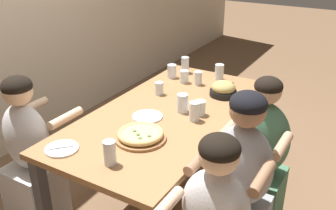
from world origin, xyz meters
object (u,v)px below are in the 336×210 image
pizza_board_main (141,135)px  drinking_glass_e (198,79)px  empty_plate_b (147,116)px  diner_near_midleft (240,190)px  empty_plate_a (62,149)px  drinking_glass_j (110,153)px  drinking_glass_f (185,66)px  diner_near_center (259,164)px  skillet_bowl (223,89)px  drinking_glass_c (172,72)px  drinking_glass_g (195,112)px  drinking_glass_h (184,77)px  drinking_glass_a (200,108)px  drinking_glass_i (219,72)px  diner_far_left (31,159)px  drinking_glass_b (182,104)px  drinking_glass_d (159,89)px

pizza_board_main → drinking_glass_e: drinking_glass_e is taller
empty_plate_b → diner_near_midleft: diner_near_midleft is taller
empty_plate_a → drinking_glass_j: bearing=-85.5°
drinking_glass_f → diner_near_center: size_ratio=0.13×
drinking_glass_f → skillet_bowl: bearing=-121.7°
drinking_glass_c → drinking_glass_g: drinking_glass_g is taller
drinking_glass_c → drinking_glass_h: size_ratio=1.09×
empty_plate_a → drinking_glass_e: (1.34, -0.23, 0.04)m
empty_plate_a → drinking_glass_a: bearing=-30.8°
empty_plate_a → skillet_bowl: bearing=-22.3°
drinking_glass_g → drinking_glass_i: 0.81m
drinking_glass_g → drinking_glass_j: size_ratio=0.93×
skillet_bowl → drinking_glass_i: (0.30, 0.17, 0.02)m
drinking_glass_a → drinking_glass_j: (-0.81, 0.15, 0.02)m
drinking_glass_g → diner_near_midleft: 0.61m
pizza_board_main → diner_near_midleft: (0.10, -0.63, -0.24)m
drinking_glass_i → diner_far_left: size_ratio=0.12×
drinking_glass_j → diner_near_midleft: bearing=-56.2°
empty_plate_a → drinking_glass_a: drinking_glass_a is taller
pizza_board_main → drinking_glass_j: bearing=-178.2°
drinking_glass_b → drinking_glass_c: 0.70m
pizza_board_main → empty_plate_b: 0.30m
skillet_bowl → drinking_glass_h: (0.09, 0.40, 0.00)m
drinking_glass_a → drinking_glass_g: size_ratio=0.79×
drinking_glass_e → diner_far_left: (-1.27, 0.64, -0.29)m
drinking_glass_f → drinking_glass_h: 0.25m
drinking_glass_c → diner_near_center: bearing=-119.5°
drinking_glass_d → drinking_glass_a: bearing=-110.7°
empty_plate_a → drinking_glass_a: (0.83, -0.50, 0.05)m
skillet_bowl → empty_plate_a: size_ratio=1.54×
drinking_glass_h → diner_near_center: bearing=-121.1°
empty_plate_a → drinking_glass_g: drinking_glass_g is taller
diner_near_center → skillet_bowl: bearing=-43.0°
empty_plate_a → diner_far_left: (0.07, 0.40, -0.25)m
empty_plate_b → drinking_glass_e: drinking_glass_e is taller
drinking_glass_i → drinking_glass_j: 1.51m
drinking_glass_b → drinking_glass_d: (0.18, 0.31, -0.01)m
drinking_glass_f → drinking_glass_a: bearing=-145.0°
drinking_glass_i → diner_near_midleft: bearing=-150.4°
empty_plate_a → empty_plate_b: (0.61, -0.20, -0.00)m
drinking_glass_b → diner_far_left: 1.11m
drinking_glass_j → skillet_bowl: bearing=-7.7°
diner_near_midleft → drinking_glass_i: bearing=-60.4°
diner_near_center → drinking_glass_c: bearing=-29.5°
pizza_board_main → drinking_glass_g: size_ratio=2.40×
drinking_glass_g → drinking_glass_j: bearing=167.3°
empty_plate_b → empty_plate_a: bearing=161.6°
empty_plate_a → drinking_glass_f: (1.55, 0.00, 0.06)m
drinking_glass_h → drinking_glass_j: size_ratio=0.75×
diner_far_left → drinking_glass_d: bearing=63.5°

